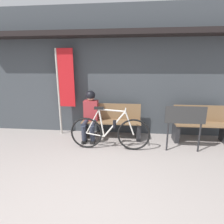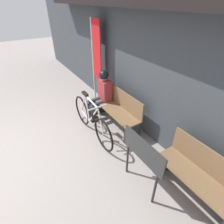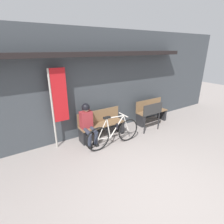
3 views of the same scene
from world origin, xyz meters
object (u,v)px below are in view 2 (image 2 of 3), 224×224
at_px(park_bench_near, 117,110).
at_px(bicycle, 92,120).
at_px(park_bench_far, 198,179).
at_px(banner_pole, 96,55).
at_px(person_seated, 102,91).
at_px(signboard, 142,154).

distance_m(park_bench_near, bicycle, 0.66).
xyz_separation_m(park_bench_near, park_bench_far, (2.13, -0.00, -0.01)).
relative_size(bicycle, park_bench_far, 1.39).
distance_m(park_bench_far, banner_pole, 3.50).
height_order(park_bench_far, banner_pole, banner_pole).
xyz_separation_m(park_bench_near, person_seated, (-0.51, -0.10, 0.30)).
xyz_separation_m(park_bench_far, signboard, (-0.56, -0.60, 0.34)).
bearing_deg(signboard, park_bench_near, 159.00).
bearing_deg(park_bench_far, park_bench_near, 179.90).
bearing_deg(park_bench_far, bicycle, -162.70).
xyz_separation_m(bicycle, banner_pole, (-1.26, 0.80, 0.96)).
bearing_deg(bicycle, signboard, 2.00).
xyz_separation_m(park_bench_near, banner_pole, (-1.23, 0.14, 0.96)).
bearing_deg(signboard, banner_pole, 165.04).
bearing_deg(person_seated, park_bench_near, 11.24).
height_order(park_bench_near, person_seated, person_seated).
bearing_deg(person_seated, park_bench_far, 2.12).
xyz_separation_m(park_bench_near, signboard, (1.58, -0.60, 0.33)).
distance_m(banner_pole, signboard, 2.97).
relative_size(person_seated, banner_pole, 0.55).
relative_size(park_bench_far, signboard, 1.26).
height_order(banner_pole, signboard, banner_pole).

